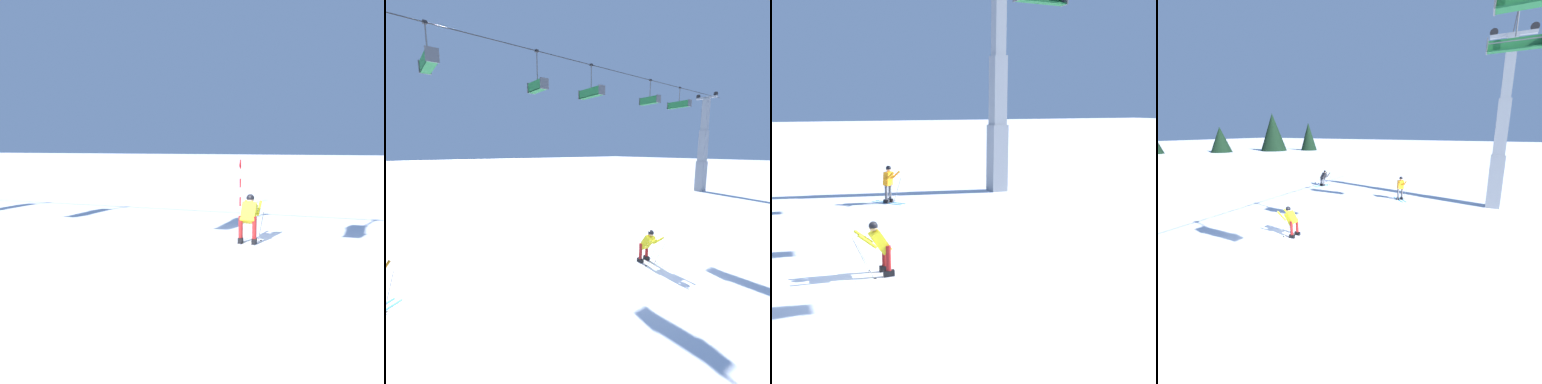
% 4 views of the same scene
% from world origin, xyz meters
% --- Properties ---
extents(ground_plane, '(260.00, 260.00, 0.00)m').
position_xyz_m(ground_plane, '(0.00, 0.00, 0.00)').
color(ground_plane, white).
extents(skier_carving_main, '(0.71, 1.72, 1.57)m').
position_xyz_m(skier_carving_main, '(0.08, 0.42, 0.82)').
color(skier_carving_main, white).
rests_on(skier_carving_main, ground_plane).
extents(lift_tower_near, '(0.83, 2.45, 10.70)m').
position_xyz_m(lift_tower_near, '(-9.83, 8.89, 4.41)').
color(lift_tower_near, gray).
rests_on(lift_tower_near, ground_plane).
extents(chairlift_seat_nearest, '(0.61, 2.35, 2.11)m').
position_xyz_m(chairlift_seat_nearest, '(-6.15, 8.89, 8.81)').
color(chairlift_seat_nearest, black).
extents(skier_distant_uphill, '(1.47, 1.32, 1.73)m').
position_xyz_m(skier_distant_uphill, '(-8.92, 2.96, 0.99)').
color(skier_distant_uphill, '#198CCC').
rests_on(skier_distant_uphill, ground_plane).
extents(skier_distant_downhill, '(1.72, 1.07, 1.51)m').
position_xyz_m(skier_distant_downhill, '(-10.71, -4.74, 0.78)').
color(skier_distant_downhill, '#198CCC').
rests_on(skier_distant_downhill, ground_plane).
extents(tree_line_ridge, '(29.54, 28.21, 8.94)m').
position_xyz_m(tree_line_ridge, '(-35.31, -43.76, 3.86)').
color(tree_line_ridge, black).
rests_on(tree_line_ridge, ground_plane).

